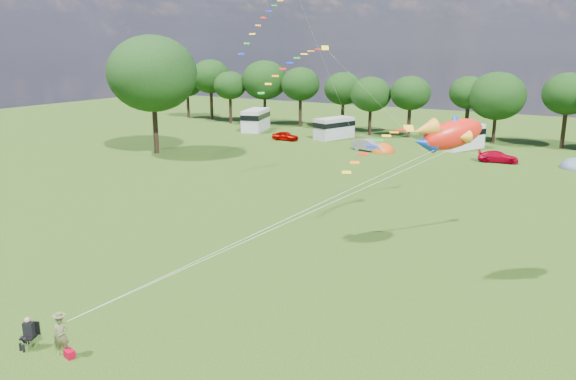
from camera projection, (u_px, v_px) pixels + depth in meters
The scene contains 18 objects.
ground_plane at pixel (200, 307), 26.66m from camera, with size 180.00×180.00×0.00m, color black.
tree_line at pixel (527, 94), 67.86m from camera, with size 102.98×10.98×10.27m.
big_tree at pixel (152, 74), 62.69m from camera, with size 10.00×10.00×13.28m.
car_a at pixel (285, 136), 73.51m from camera, with size 1.40×3.56×1.19m, color #9D0200.
car_b at pixel (369, 145), 65.94m from camera, with size 1.52×4.07×1.44m, color gray.
car_c at pixel (498, 157), 59.66m from camera, with size 1.67×3.98×1.20m, color #B50019.
campervan_a at pixel (256, 119), 81.91m from camera, with size 4.45×6.79×3.08m.
campervan_b at pixel (334, 127), 74.86m from camera, with size 4.02×6.10×2.76m.
campervan_c at pixel (462, 136), 67.28m from camera, with size 4.66×6.41×2.89m.
tent_orange at pixel (383, 152), 65.44m from camera, with size 2.79×3.05×2.18m.
tent_greyblue at pixel (574, 168), 56.90m from camera, with size 2.86×3.13×2.13m.
kite_flyer at pixel (61, 336), 22.36m from camera, with size 0.62×0.41×1.69m, color brown.
camp_chair at pixel (29, 329), 22.94m from camera, with size 0.72×0.74×1.36m.
kite_bag at pixel (69, 354), 22.32m from camera, with size 0.44×0.30×0.32m, color #A6001A.
fish_kite at pixel (447, 135), 28.37m from camera, with size 3.54×3.84×2.22m.
streamer_kite_a at pixel (273, 12), 50.57m from camera, with size 3.33×5.54×5.75m.
streamer_kite_b at pixel (299, 62), 45.55m from camera, with size 4.30×4.64×3.80m.
streamer_kite_c at pixel (384, 142), 37.31m from camera, with size 3.26×4.98×2.83m.
Camera 1 is at (16.28, -18.68, 12.05)m, focal length 35.00 mm.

